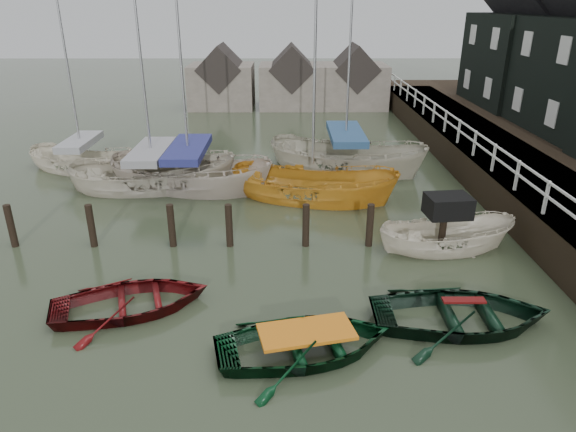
{
  "coord_description": "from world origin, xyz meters",
  "views": [
    {
      "loc": [
        0.57,
        -11.63,
        7.19
      ],
      "look_at": [
        0.64,
        2.1,
        1.4
      ],
      "focal_mm": 32.0,
      "sensor_mm": 36.0,
      "label": 1
    }
  ],
  "objects_px": {
    "sailboat_b": "(191,186)",
    "sailboat_d": "(345,169)",
    "rowboat_green": "(306,353)",
    "sailboat_a": "(155,187)",
    "rowboat_red": "(133,310)",
    "sailboat_c": "(312,198)",
    "sailboat_e": "(84,169)",
    "rowboat_dkgreen": "(460,325)",
    "motorboat": "(445,247)"
  },
  "relations": [
    {
      "from": "sailboat_b",
      "to": "sailboat_d",
      "type": "height_order",
      "value": "sailboat_d"
    },
    {
      "from": "rowboat_green",
      "to": "sailboat_b",
      "type": "xyz_separation_m",
      "value": [
        -4.39,
        10.85,
        0.06
      ]
    },
    {
      "from": "sailboat_a",
      "to": "rowboat_red",
      "type": "bearing_deg",
      "value": -176.13
    },
    {
      "from": "sailboat_d",
      "to": "sailboat_b",
      "type": "bearing_deg",
      "value": 133.59
    },
    {
      "from": "sailboat_b",
      "to": "sailboat_c",
      "type": "height_order",
      "value": "sailboat_b"
    },
    {
      "from": "sailboat_b",
      "to": "sailboat_c",
      "type": "distance_m",
      "value": 5.14
    },
    {
      "from": "sailboat_c",
      "to": "sailboat_e",
      "type": "relative_size",
      "value": 1.08
    },
    {
      "from": "rowboat_dkgreen",
      "to": "motorboat",
      "type": "bearing_deg",
      "value": -10.62
    },
    {
      "from": "rowboat_dkgreen",
      "to": "sailboat_a",
      "type": "distance_m",
      "value": 13.72
    },
    {
      "from": "motorboat",
      "to": "rowboat_green",
      "type": "bearing_deg",
      "value": 132.49
    },
    {
      "from": "sailboat_a",
      "to": "sailboat_d",
      "type": "distance_m",
      "value": 8.49
    },
    {
      "from": "rowboat_red",
      "to": "sailboat_e",
      "type": "bearing_deg",
      "value": 6.99
    },
    {
      "from": "rowboat_red",
      "to": "sailboat_a",
      "type": "bearing_deg",
      "value": -8.15
    },
    {
      "from": "sailboat_a",
      "to": "sailboat_c",
      "type": "relative_size",
      "value": 1.02
    },
    {
      "from": "rowboat_green",
      "to": "sailboat_b",
      "type": "relative_size",
      "value": 0.33
    },
    {
      "from": "rowboat_dkgreen",
      "to": "sailboat_c",
      "type": "xyz_separation_m",
      "value": [
        -3.14,
        8.58,
        0.01
      ]
    },
    {
      "from": "sailboat_c",
      "to": "rowboat_red",
      "type": "bearing_deg",
      "value": 165.09
    },
    {
      "from": "rowboat_green",
      "to": "rowboat_red",
      "type": "bearing_deg",
      "value": 55.06
    },
    {
      "from": "sailboat_d",
      "to": "sailboat_e",
      "type": "distance_m",
      "value": 11.95
    },
    {
      "from": "rowboat_red",
      "to": "rowboat_green",
      "type": "relative_size",
      "value": 0.97
    },
    {
      "from": "rowboat_green",
      "to": "motorboat",
      "type": "distance_m",
      "value": 6.8
    },
    {
      "from": "rowboat_red",
      "to": "sailboat_d",
      "type": "xyz_separation_m",
      "value": [
        6.56,
        11.48,
        0.06
      ]
    },
    {
      "from": "rowboat_dkgreen",
      "to": "motorboat",
      "type": "relative_size",
      "value": 0.97
    },
    {
      "from": "sailboat_b",
      "to": "sailboat_c",
      "type": "relative_size",
      "value": 1.1
    },
    {
      "from": "rowboat_green",
      "to": "sailboat_e",
      "type": "distance_m",
      "value": 16.44
    },
    {
      "from": "rowboat_dkgreen",
      "to": "sailboat_a",
      "type": "bearing_deg",
      "value": 44.83
    },
    {
      "from": "rowboat_dkgreen",
      "to": "sailboat_a",
      "type": "relative_size",
      "value": 0.38
    },
    {
      "from": "sailboat_d",
      "to": "sailboat_c",
      "type": "bearing_deg",
      "value": 179.15
    },
    {
      "from": "sailboat_a",
      "to": "sailboat_e",
      "type": "xyz_separation_m",
      "value": [
        -3.8,
        2.44,
        0.0
      ]
    },
    {
      "from": "sailboat_a",
      "to": "sailboat_d",
      "type": "xyz_separation_m",
      "value": [
        8.14,
        2.39,
        -0.0
      ]
    },
    {
      "from": "sailboat_d",
      "to": "sailboat_e",
      "type": "height_order",
      "value": "sailboat_d"
    },
    {
      "from": "rowboat_green",
      "to": "sailboat_e",
      "type": "relative_size",
      "value": 0.39
    },
    {
      "from": "sailboat_c",
      "to": "sailboat_d",
      "type": "bearing_deg",
      "value": -7.82
    },
    {
      "from": "sailboat_b",
      "to": "sailboat_e",
      "type": "bearing_deg",
      "value": 82.47
    },
    {
      "from": "motorboat",
      "to": "sailboat_c",
      "type": "bearing_deg",
      "value": 34.82
    },
    {
      "from": "rowboat_green",
      "to": "motorboat",
      "type": "xyz_separation_m",
      "value": [
        4.51,
        5.08,
        0.1
      ]
    },
    {
      "from": "rowboat_red",
      "to": "sailboat_d",
      "type": "relative_size",
      "value": 0.3
    },
    {
      "from": "rowboat_red",
      "to": "sailboat_c",
      "type": "xyz_separation_m",
      "value": [
        4.9,
        7.89,
        0.01
      ]
    },
    {
      "from": "rowboat_red",
      "to": "sailboat_a",
      "type": "height_order",
      "value": "sailboat_a"
    },
    {
      "from": "motorboat",
      "to": "sailboat_a",
      "type": "distance_m",
      "value": 11.89
    },
    {
      "from": "rowboat_green",
      "to": "sailboat_a",
      "type": "xyz_separation_m",
      "value": [
        -5.89,
        10.83,
        0.06
      ]
    },
    {
      "from": "rowboat_red",
      "to": "rowboat_dkgreen",
      "type": "relative_size",
      "value": 0.9
    },
    {
      "from": "sailboat_b",
      "to": "sailboat_e",
      "type": "xyz_separation_m",
      "value": [
        -5.3,
        2.43,
        0.01
      ]
    },
    {
      "from": "motorboat",
      "to": "sailboat_d",
      "type": "relative_size",
      "value": 0.34
    },
    {
      "from": "rowboat_dkgreen",
      "to": "sailboat_d",
      "type": "height_order",
      "value": "sailboat_d"
    },
    {
      "from": "rowboat_dkgreen",
      "to": "sailboat_a",
      "type": "xyz_separation_m",
      "value": [
        -9.63,
        9.78,
        0.06
      ]
    },
    {
      "from": "sailboat_d",
      "to": "rowboat_green",
      "type": "bearing_deg",
      "value": -165.76
    },
    {
      "from": "sailboat_a",
      "to": "sailboat_d",
      "type": "bearing_deg",
      "value": -79.67
    },
    {
      "from": "sailboat_a",
      "to": "sailboat_d",
      "type": "height_order",
      "value": "sailboat_d"
    },
    {
      "from": "sailboat_e",
      "to": "motorboat",
      "type": "bearing_deg",
      "value": -97.95
    }
  ]
}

